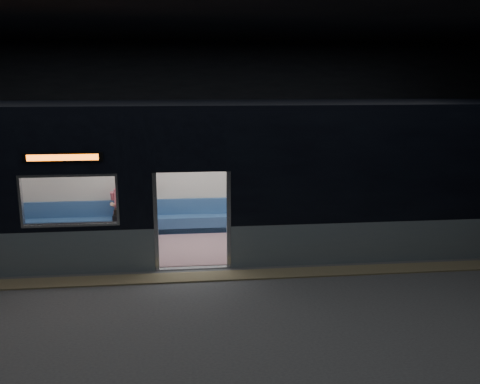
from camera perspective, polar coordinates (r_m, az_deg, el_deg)
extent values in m
cube|color=#47494C|center=(9.75, -5.11, -10.80)|extent=(24.00, 14.00, 0.01)
cube|color=black|center=(9.03, -5.76, 19.67)|extent=(24.00, 14.00, 0.04)
cube|color=black|center=(16.00, -5.83, 7.63)|extent=(24.00, 0.04, 5.00)
cube|color=#8C7F59|center=(10.25, -5.18, -9.48)|extent=(22.80, 0.50, 0.03)
cube|color=gray|center=(11.69, 19.33, -5.11)|extent=(8.30, 0.12, 0.90)
cube|color=black|center=(11.33, 19.91, 2.64)|extent=(8.30, 0.12, 2.30)
cube|color=black|center=(10.09, -5.53, 5.51)|extent=(1.40, 0.12, 1.15)
cube|color=#B7BABC|center=(10.43, -9.42, -3.36)|extent=(0.08, 0.14, 2.05)
cube|color=#B7BABC|center=(10.44, -1.28, -3.16)|extent=(0.08, 0.14, 2.05)
cube|color=black|center=(10.31, -19.27, 3.69)|extent=(1.50, 0.04, 0.18)
cube|color=#FF620F|center=(10.30, -19.28, 3.69)|extent=(1.34, 0.03, 0.12)
cube|color=beige|center=(13.09, -5.62, 2.58)|extent=(18.00, 0.12, 3.20)
cube|color=black|center=(11.47, -5.71, 9.60)|extent=(18.00, 3.00, 0.15)
cube|color=gray|center=(12.08, -5.37, -6.01)|extent=(17.76, 2.76, 0.04)
cube|color=beige|center=(11.56, -5.61, 5.02)|extent=(17.76, 2.76, 0.10)
cube|color=#30528C|center=(13.08, -5.48, -3.52)|extent=(11.00, 0.48, 0.41)
cube|color=#30528C|center=(13.16, -5.53, -1.60)|extent=(11.00, 0.10, 0.40)
cube|color=#6D4F57|center=(11.43, -22.20, -6.82)|extent=(4.40, 0.48, 0.41)
cube|color=#6D4F57|center=(11.50, 11.47, -6.00)|extent=(4.40, 0.48, 0.41)
cylinder|color=silver|center=(10.70, -10.49, -2.18)|extent=(0.04, 0.04, 2.26)
cylinder|color=silver|center=(12.90, -9.79, 0.35)|extent=(0.04, 0.04, 2.26)
cylinder|color=silver|center=(10.72, -0.31, -1.94)|extent=(0.04, 0.04, 2.26)
cylinder|color=silver|center=(12.91, -1.34, 0.55)|extent=(0.04, 0.04, 2.26)
cylinder|color=silver|center=(12.68, -5.63, 3.86)|extent=(11.00, 0.03, 0.03)
cube|color=black|center=(12.89, -13.61, -2.73)|extent=(0.18, 0.49, 0.17)
cube|color=black|center=(12.87, -12.64, -2.71)|extent=(0.18, 0.49, 0.17)
cylinder|color=black|center=(12.76, -13.67, -4.20)|extent=(0.11, 0.11, 0.43)
cylinder|color=black|center=(12.73, -12.69, -4.19)|extent=(0.11, 0.11, 0.43)
cube|color=#CB6473|center=(13.07, -13.03, -2.40)|extent=(0.42, 0.23, 0.21)
cylinder|color=#CB6473|center=(13.01, -13.09, -0.81)|extent=(0.40, 0.40, 0.54)
sphere|color=tan|center=(12.91, -13.19, 0.84)|extent=(0.22, 0.22, 0.22)
sphere|color=black|center=(12.94, -13.17, 1.05)|extent=(0.23, 0.23, 0.23)
cube|color=black|center=(12.77, -13.29, -2.15)|extent=(0.29, 0.26, 0.14)
cube|color=white|center=(13.80, 13.10, 2.33)|extent=(1.03, 0.03, 0.67)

